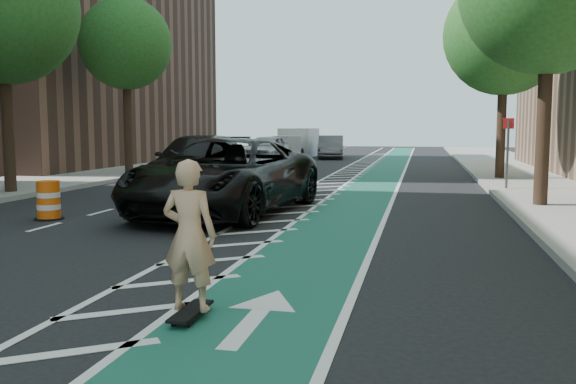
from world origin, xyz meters
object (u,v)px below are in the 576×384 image
(suv_far, at_px, (200,164))
(barrel_a, at_px, (49,201))
(skateboarder, at_px, (189,235))
(suv_near, at_px, (226,176))

(suv_far, distance_m, barrel_a, 6.62)
(skateboarder, height_order, suv_far, suv_far)
(suv_far, relative_size, barrel_a, 7.10)
(skateboarder, relative_size, suv_near, 0.25)
(suv_far, bearing_deg, suv_near, -67.46)
(skateboarder, relative_size, barrel_a, 1.87)
(skateboarder, xyz_separation_m, suv_near, (-2.30, 8.31, -0.03))
(suv_far, xyz_separation_m, barrel_a, (-1.38, -6.45, -0.51))
(skateboarder, xyz_separation_m, barrel_a, (-6.08, 6.39, -0.54))
(skateboarder, bearing_deg, barrel_a, -46.14)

